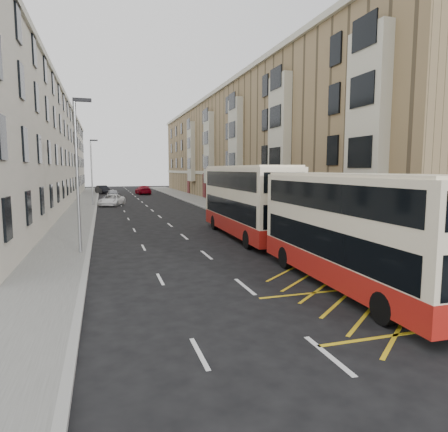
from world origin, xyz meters
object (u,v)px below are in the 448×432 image
object	(u,v)px
street_lamp_far	(92,168)
white_van	(112,200)
pedestrian_near	(443,259)
street_lamp_near	(78,167)
car_dark	(103,190)
pedestrian_far	(352,236)
car_silver	(113,194)
car_red	(143,190)
double_decker_rear	(247,201)
double_decker_front	(351,231)

from	to	relation	value
street_lamp_far	white_van	distance (m)	4.58
pedestrian_near	white_van	world-z (taller)	pedestrian_near
white_van	street_lamp_near	bearing A→B (deg)	-76.66
pedestrian_near	car_dark	xyz separation A→B (m)	(-12.88, 65.34, -0.24)
pedestrian_far	car_silver	xyz separation A→B (m)	(-11.20, 44.79, -0.27)
street_lamp_far	car_silver	xyz separation A→B (m)	(2.66, 10.73, -3.91)
car_silver	car_dark	bearing A→B (deg)	93.13
street_lamp_far	car_red	size ratio (longest dim) A/B	1.48
pedestrian_far	white_van	size ratio (longest dim) A/B	0.34
double_decker_rear	car_silver	xyz separation A→B (m)	(-7.66, 38.03, -1.69)
double_decker_rear	pedestrian_far	world-z (taller)	double_decker_rear
street_lamp_near	car_red	bearing A→B (deg)	80.94
double_decker_front	pedestrian_near	xyz separation A→B (m)	(3.89, -0.52, -1.22)
street_lamp_near	pedestrian_near	distance (m)	17.51
street_lamp_far	street_lamp_near	bearing A→B (deg)	-90.00
pedestrian_near	car_red	size ratio (longest dim) A/B	0.31
pedestrian_near	car_dark	size ratio (longest dim) A/B	0.37
white_van	car_dark	distance (m)	26.20
street_lamp_near	pedestrian_far	distance (m)	14.89
car_silver	double_decker_rear	bearing A→B (deg)	-81.32
car_silver	car_red	size ratio (longest dim) A/B	0.79
white_van	pedestrian_far	bearing A→B (deg)	-53.12
pedestrian_far	car_silver	world-z (taller)	pedestrian_far
street_lamp_near	double_decker_rear	distance (m)	10.89
street_lamp_near	car_dark	bearing A→B (deg)	88.81
street_lamp_near	car_red	xyz separation A→B (m)	(8.21, 51.48, -3.85)
double_decker_rear	car_red	size ratio (longest dim) A/B	2.21
street_lamp_far	pedestrian_near	xyz separation A→B (m)	(14.03, -39.83, -3.64)
double_decker_front	pedestrian_near	size ratio (longest dim) A/B	6.48
street_lamp_far	car_dark	bearing A→B (deg)	87.42
car_silver	car_red	xyz separation A→B (m)	(5.55, 10.76, 0.06)
car_dark	street_lamp_near	bearing A→B (deg)	-108.66
double_decker_rear	car_silver	world-z (taller)	double_decker_rear
white_van	car_red	distance (m)	22.95
street_lamp_far	double_decker_front	distance (m)	40.67
white_van	car_red	bearing A→B (deg)	92.54
double_decker_rear	pedestrian_far	xyz separation A→B (m)	(3.54, -6.76, -1.42)
pedestrian_near	car_silver	world-z (taller)	pedestrian_near
double_decker_rear	double_decker_front	bearing A→B (deg)	-89.86
street_lamp_near	double_decker_front	bearing A→B (deg)	-42.55
car_dark	car_red	world-z (taller)	car_red
car_silver	car_red	bearing A→B (deg)	60.01
white_van	car_dark	world-z (taller)	car_dark
pedestrian_near	car_dark	world-z (taller)	pedestrian_near
car_silver	car_red	distance (m)	12.10
street_lamp_near	street_lamp_far	size ratio (longest dim) A/B	1.00
car_silver	pedestrian_near	bearing A→B (deg)	-80.03
double_decker_front	white_van	size ratio (longest dim) A/B	2.21
car_silver	car_dark	xyz separation A→B (m)	(-1.51, 14.78, 0.03)
car_dark	pedestrian_far	bearing A→B (deg)	-95.43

